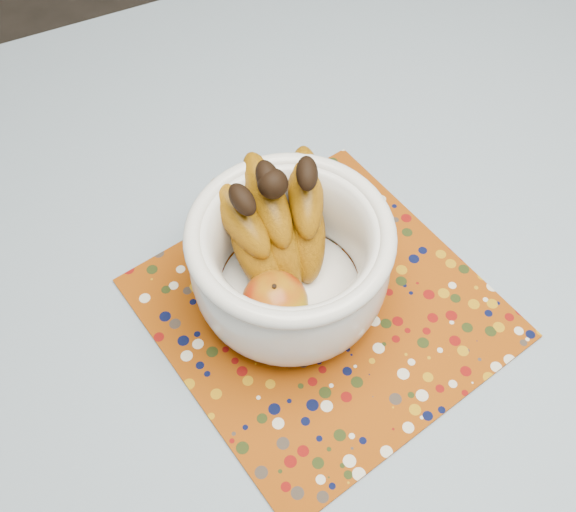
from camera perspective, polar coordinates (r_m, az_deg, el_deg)
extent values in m
plane|color=#2D2826|center=(1.51, 5.31, -18.00)|extent=(4.00, 4.00, 0.00)
cube|color=brown|center=(0.84, 9.13, -3.99)|extent=(1.20, 1.20, 0.04)
cylinder|color=brown|center=(1.61, 14.16, 11.26)|extent=(0.06, 0.06, 0.71)
cube|color=slate|center=(0.82, 9.36, -3.11)|extent=(1.32, 1.32, 0.01)
cube|color=#843807|center=(0.79, 2.87, -4.40)|extent=(0.42, 0.42, 0.00)
cylinder|color=white|center=(0.79, 0.15, -3.19)|extent=(0.11, 0.11, 0.01)
cylinder|color=white|center=(0.78, 0.16, -2.77)|extent=(0.16, 0.16, 0.01)
torus|color=white|center=(0.69, 0.18, 1.85)|extent=(0.22, 0.22, 0.02)
ellipsoid|color=maroon|center=(0.73, -1.13, -3.97)|extent=(0.07, 0.07, 0.07)
sphere|color=black|center=(0.71, -1.30, 6.14)|extent=(0.03, 0.03, 0.03)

